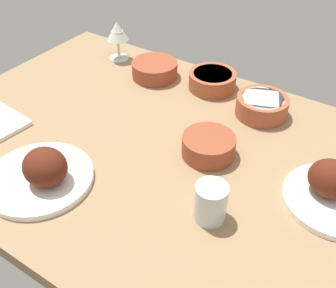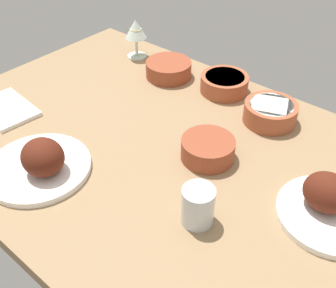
{
  "view_description": "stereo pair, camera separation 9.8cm",
  "coord_description": "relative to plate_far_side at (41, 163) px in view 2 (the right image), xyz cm",
  "views": [
    {
      "loc": [
        45.26,
        -68.47,
        72.46
      ],
      "look_at": [
        0.0,
        0.0,
        6.0
      ],
      "focal_mm": 43.21,
      "sensor_mm": 36.0,
      "label": 1
    },
    {
      "loc": [
        53.1,
        -62.59,
        72.46
      ],
      "look_at": [
        0.0,
        0.0,
        6.0
      ],
      "focal_mm": 43.21,
      "sensor_mm": 36.0,
      "label": 2
    }
  ],
  "objects": [
    {
      "name": "bowl_onions",
      "position": [
        12.42,
        60.88,
        -0.26
      ],
      "size": [
        15.08,
        15.08,
        5.42
      ],
      "color": "#A35133",
      "rests_on": "dining_table"
    },
    {
      "name": "water_tumbler",
      "position": [
        38.24,
        12.58,
        1.34
      ],
      "size": [
        7.18,
        7.18,
        9.11
      ],
      "primitive_type": "cylinder",
      "color": "silver",
      "rests_on": "dining_table"
    },
    {
      "name": "dining_table",
      "position": [
        17.95,
        26.74,
        -5.21
      ],
      "size": [
        140.0,
        90.0,
        4.0
      ],
      "primitive_type": "cube",
      "color": "#937551",
      "rests_on": "ground"
    },
    {
      "name": "bowl_sauce",
      "position": [
        27.62,
        31.01,
        -0.2
      ],
      "size": [
        13.78,
        13.78,
        5.53
      ],
      "color": "brown",
      "rests_on": "dining_table"
    },
    {
      "name": "plate_far_side",
      "position": [
        0.0,
        0.0,
        0.0
      ],
      "size": [
        25.94,
        25.94,
        10.48
      ],
      "color": "white",
      "rests_on": "dining_table"
    },
    {
      "name": "plate_near_viewer",
      "position": [
        58.88,
        32.43,
        0.02
      ],
      "size": [
        23.4,
        23.4,
        10.21
      ],
      "color": "white",
      "rests_on": "dining_table"
    },
    {
      "name": "bowl_soup",
      "position": [
        -7.23,
        56.71,
        -0.27
      ],
      "size": [
        15.25,
        15.25,
        5.39
      ],
      "color": "brown",
      "rests_on": "dining_table"
    },
    {
      "name": "folded_napkin",
      "position": [
        -30.83,
        9.42,
        -2.61
      ],
      "size": [
        20.59,
        14.8,
        1.2
      ],
      "primitive_type": "cube",
      "rotation": [
        0.0,
        0.0,
        -0.1
      ],
      "color": "white",
      "rests_on": "dining_table"
    },
    {
      "name": "wine_glass",
      "position": [
        -25.42,
        60.24,
        6.72
      ],
      "size": [
        7.6,
        7.6,
        14.0
      ],
      "color": "silver",
      "rests_on": "dining_table"
    },
    {
      "name": "bowl_cream",
      "position": [
        31.72,
        55.58,
        -0.05
      ],
      "size": [
        15.1,
        15.1,
        5.82
      ],
      "color": "#A35133",
      "rests_on": "dining_table"
    }
  ]
}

